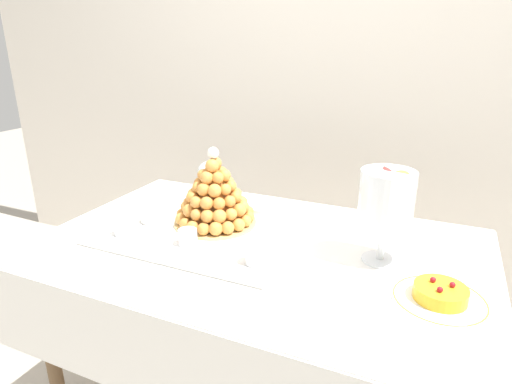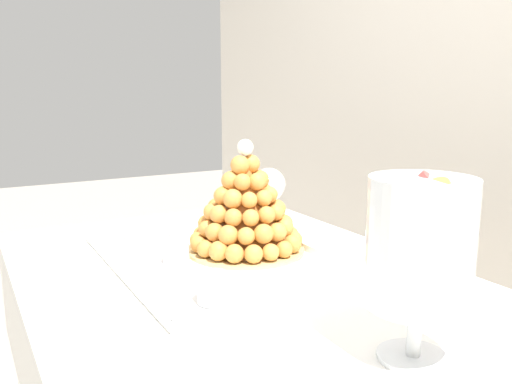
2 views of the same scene
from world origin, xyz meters
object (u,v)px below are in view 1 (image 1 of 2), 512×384
Objects in this scene: dessert_cup_mid_left at (188,238)px; creme_brulee_ramekin at (155,216)px; macaron_goblet at (386,204)px; dessert_cup_left at (123,228)px; serving_tray at (202,234)px; croquembouche at (215,195)px; fruit_tart_plate at (440,296)px; wine_glass at (209,174)px; dessert_cup_centre at (255,255)px.

dessert_cup_mid_left is 0.23m from creme_brulee_ramekin.
dessert_cup_left is at bearing -167.61° from macaron_goblet.
serving_tray is 0.13m from croquembouche.
macaron_goblet is 0.27m from fruit_tart_plate.
macaron_goblet reaches higher than creme_brulee_ramekin.
croquembouche reaches higher than serving_tray.
dessert_cup_mid_left is 0.31× the size of wine_glass.
croquembouche is 0.22m from creme_brulee_ramekin.
dessert_cup_centre is at bearing -43.98° from wine_glass.
serving_tray is 0.09m from dessert_cup_mid_left.
wine_glass is (-0.32, 0.30, 0.10)m from dessert_cup_centre.
dessert_cup_mid_left is at bearing -89.09° from croquembouche.
creme_brulee_ramekin is at bearing 173.25° from fruit_tart_plate.
croquembouche is 4.94× the size of dessert_cup_centre.
dessert_cup_left reaches higher than fruit_tart_plate.
dessert_cup_mid_left is at bearing -164.52° from macaron_goblet.
croquembouche is 1.48× the size of wine_glass.
croquembouche reaches higher than dessert_cup_centre.
croquembouche is at bearing 140.30° from dessert_cup_centre.
creme_brulee_ramekin is 0.24m from wine_glass.
fruit_tart_plate is at bearing -6.83° from serving_tray.
macaron_goblet is 1.51× the size of wine_glass.
dessert_cup_left is at bearing -101.52° from creme_brulee_ramekin.
dessert_cup_left is 0.23m from dessert_cup_mid_left.
dessert_cup_mid_left reaches higher than dessert_cup_left.
fruit_tart_plate is at bearing 1.29° from dessert_cup_left.
fruit_tart_plate reaches higher than serving_tray.
dessert_cup_left is (-0.22, -0.19, -0.08)m from croquembouche.
wine_glass reaches higher than creme_brulee_ramekin.
dessert_cup_centre reaches higher than fruit_tart_plate.
dessert_cup_left is 0.61× the size of creme_brulee_ramekin.
serving_tray is 6.75× the size of creme_brulee_ramekin.
macaron_goblet is at bearing 3.15° from creme_brulee_ramekin.
dessert_cup_left is at bearing -114.55° from wine_glass.
fruit_tart_plate is at bearing -19.86° from wine_glass.
croquembouche is at bearing 17.87° from creme_brulee_ramekin.
dessert_cup_centre is (0.23, -0.02, 0.00)m from dessert_cup_mid_left.
creme_brulee_ramekin is at bearing 173.51° from serving_tray.
dessert_cup_centre is 0.30× the size of wine_glass.
dessert_cup_centre is (0.23, -0.11, 0.03)m from serving_tray.
dessert_cup_left is 0.13m from creme_brulee_ramekin.
creme_brulee_ramekin is 0.75m from macaron_goblet.
croquembouche is 1.24× the size of fruit_tart_plate.
dessert_cup_left is 0.35m from wine_glass.
dessert_cup_centre is at bearing -177.22° from fruit_tart_plate.
creme_brulee_ramekin is at bearing 163.31° from dessert_cup_centre.
dessert_cup_mid_left is (0.00, -0.09, 0.02)m from serving_tray.
macaron_goblet is at bearing 15.48° from dessert_cup_mid_left.
dessert_cup_mid_left is (0.00, -0.17, -0.08)m from croquembouche.
dessert_cup_left is at bearing -178.71° from fruit_tart_plate.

